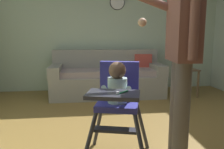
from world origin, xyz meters
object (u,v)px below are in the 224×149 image
Objects in this scene: high_chair at (118,93)px; sippy_cup at (185,66)px; adult_standing at (182,53)px; couch at (107,78)px; side_table at (185,76)px; wall_clock at (117,2)px.

sippy_cup is (1.60, 2.13, -0.07)m from high_chair.
adult_standing is 17.46× the size of sippy_cup.
couch is at bearing -75.42° from adult_standing.
couch is 1.48m from side_table.
couch is 2.58m from adult_standing.
high_chair is 9.28× the size of sippy_cup.
adult_standing reaches higher than couch.
high_chair is at bearing -98.20° from wall_clock.
wall_clock reaches higher than side_table.
adult_standing reaches higher than high_chair.
sippy_cup is (-0.01, 0.00, 0.19)m from side_table.
couch is 1.48m from sippy_cup.
high_chair is at bearing -3.78° from couch.
side_table is (1.61, 2.13, -0.26)m from high_chair.
side_table is at bearing -110.27° from adult_standing.
sippy_cup is at bearing -32.71° from wall_clock.
sippy_cup is 0.33× the size of wall_clock.
couch is 1.21× the size of adult_standing.
adult_standing is 2.50m from side_table.
couch is 4.05× the size of side_table.
high_chair is at bearing -0.25° from adult_standing.
adult_standing is at bearing -87.39° from wall_clock.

